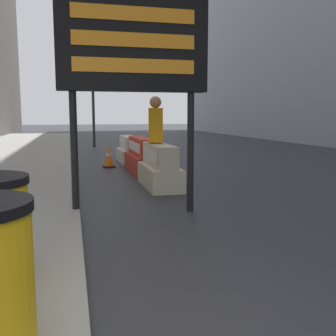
# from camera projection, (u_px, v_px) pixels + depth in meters

# --- Properties ---
(message_board) EXTENTS (2.20, 0.36, 3.20)m
(message_board) POSITION_uv_depth(u_px,v_px,m) (133.00, 42.00, 5.36)
(message_board) COLOR black
(message_board) RESTS_ON ground_plane
(jersey_barrier_cream) EXTENTS (0.61, 1.68, 0.86)m
(jersey_barrier_cream) POSITION_uv_depth(u_px,v_px,m) (159.00, 168.00, 7.82)
(jersey_barrier_cream) COLOR beige
(jersey_barrier_cream) RESTS_ON ground_plane
(jersey_barrier_red_striped) EXTENTS (0.56, 2.04, 0.87)m
(jersey_barrier_red_striped) POSITION_uv_depth(u_px,v_px,m) (141.00, 157.00, 9.86)
(jersey_barrier_red_striped) COLOR red
(jersey_barrier_red_striped) RESTS_ON ground_plane
(jersey_barrier_white) EXTENTS (0.59, 1.73, 0.79)m
(jersey_barrier_white) POSITION_uv_depth(u_px,v_px,m) (129.00, 151.00, 11.98)
(jersey_barrier_white) COLOR silver
(jersey_barrier_white) RESTS_ON ground_plane
(traffic_cone_near) EXTENTS (0.33, 0.33, 0.59)m
(traffic_cone_near) POSITION_uv_depth(u_px,v_px,m) (109.00, 157.00, 10.79)
(traffic_cone_near) COLOR black
(traffic_cone_near) RESTS_ON ground_plane
(traffic_cone_mid) EXTENTS (0.38, 0.38, 0.67)m
(traffic_cone_mid) POSITION_uv_depth(u_px,v_px,m) (138.00, 148.00, 13.16)
(traffic_cone_mid) COLOR black
(traffic_cone_mid) RESTS_ON ground_plane
(traffic_light_near_curb) EXTENTS (0.28, 0.44, 4.56)m
(traffic_light_near_curb) POSITION_uv_depth(u_px,v_px,m) (93.00, 73.00, 17.21)
(traffic_light_near_curb) COLOR #2D2D30
(traffic_light_near_curb) RESTS_ON ground_plane
(pedestrian_worker) EXTENTS (0.37, 0.52, 1.81)m
(pedestrian_worker) POSITION_uv_depth(u_px,v_px,m) (156.00, 133.00, 8.10)
(pedestrian_worker) COLOR #514C42
(pedestrian_worker) RESTS_ON ground_plane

